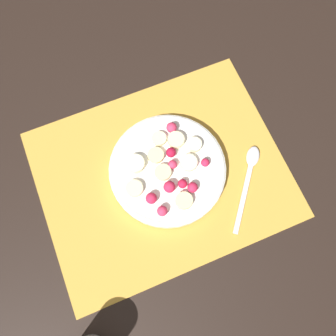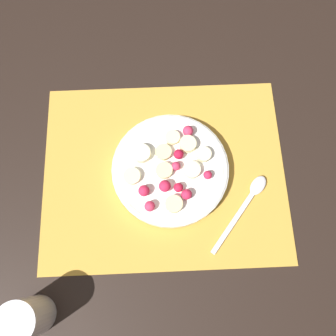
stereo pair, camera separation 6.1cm
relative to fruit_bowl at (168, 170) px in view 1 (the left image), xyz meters
The scene contains 4 objects.
ground_plane 0.02m from the fruit_bowl, 167.15° to the left, with size 3.00×3.00×0.00m, color black.
placemat 0.02m from the fruit_bowl, 167.15° to the left, with size 0.47×0.37×0.01m.
fruit_bowl is the anchor object (origin of this frame).
spoon 0.16m from the fruit_bowl, 22.05° to the right, with size 0.12×0.15×0.01m.
Camera 1 is at (-0.05, -0.16, 0.62)m, focal length 35.00 mm.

